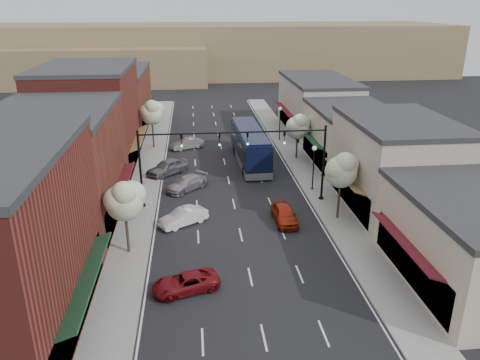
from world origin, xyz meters
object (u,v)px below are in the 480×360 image
object	(u,v)px
red_hatchback	(284,214)
parked_car_c	(187,183)
lamp_post_far	(280,118)
signal_mast_right	(298,153)
tree_left_near	(125,199)
parked_car_a	(186,283)
parked_car_e	(187,144)
coach_bus	(250,145)
parked_car_d	(168,167)
tree_right_far	(298,126)
signal_mast_left	(168,157)
parked_car_b	(183,217)
tree_left_far	(152,112)
lamp_post_near	(314,161)
tree_right_near	(342,169)

from	to	relation	value
red_hatchback	parked_car_c	xyz separation A→B (m)	(-7.98, 7.98, -0.06)
lamp_post_far	parked_car_c	xyz separation A→B (m)	(-12.00, -16.13, -2.35)
signal_mast_right	tree_left_near	bearing A→B (deg)	-149.86
signal_mast_right	parked_car_a	world-z (taller)	signal_mast_right
tree_left_near	parked_car_e	xyz separation A→B (m)	(4.05, 25.49, -3.55)
coach_bus	red_hatchback	distance (m)	15.59
tree_left_near	parked_car_a	xyz separation A→B (m)	(4.05, -5.11, -3.64)
parked_car_a	parked_car_d	bearing A→B (deg)	168.96
tree_right_far	parked_car_d	bearing A→B (deg)	-166.34
signal_mast_left	parked_car_b	distance (m)	5.55
coach_bus	tree_left_near	bearing A→B (deg)	-121.45
tree_left_far	parked_car_a	distance (m)	31.63
lamp_post_near	red_hatchback	world-z (taller)	lamp_post_near
signal_mast_right	parked_car_b	world-z (taller)	signal_mast_right
tree_left_near	tree_left_far	xyz separation A→B (m)	(-0.00, 26.00, 0.38)
tree_right_near	lamp_post_far	xyz separation A→B (m)	(-0.55, 24.06, -1.45)
lamp_post_near	signal_mast_left	bearing A→B (deg)	-169.44
coach_bus	signal_mast_left	bearing A→B (deg)	-128.34
parked_car_c	signal_mast_left	bearing A→B (deg)	-64.60
tree_left_near	tree_right_near	bearing A→B (deg)	13.55
tree_right_near	lamp_post_far	distance (m)	24.11
signal_mast_left	tree_right_far	world-z (taller)	signal_mast_left
tree_left_near	parked_car_d	xyz separation A→B (m)	(2.05, 16.46, -3.41)
tree_right_near	tree_right_far	xyz separation A→B (m)	(0.00, 16.00, -0.46)
lamp_post_near	lamp_post_far	world-z (taller)	same
signal_mast_right	tree_right_far	xyz separation A→B (m)	(2.73, 11.95, -0.63)
tree_right_near	parked_car_a	world-z (taller)	tree_right_near
signal_mast_left	lamp_post_far	xyz separation A→B (m)	(13.42, 20.00, -1.62)
lamp_post_near	parked_car_c	xyz separation A→B (m)	(-12.00, 1.37, -2.35)
tree_right_far	tree_left_far	size ratio (longest dim) A/B	0.89
signal_mast_right	parked_car_e	distance (m)	20.40
parked_car_c	signal_mast_right	bearing A→B (deg)	24.03
parked_car_b	parked_car_d	size ratio (longest dim) A/B	0.85
lamp_post_far	tree_right_near	bearing A→B (deg)	-88.70
red_hatchback	parked_car_b	world-z (taller)	red_hatchback
signal_mast_left	tree_right_far	bearing A→B (deg)	40.54
lamp_post_near	parked_car_b	distance (m)	13.92
coach_bus	lamp_post_near	bearing A→B (deg)	-62.59
tree_left_near	parked_car_a	bearing A→B (deg)	-51.57
tree_left_far	parked_car_c	world-z (taller)	tree_left_far
parked_car_d	tree_right_far	bearing A→B (deg)	60.31
coach_bus	parked_car_d	xyz separation A→B (m)	(-9.03, -2.99, -1.19)
lamp_post_far	coach_bus	distance (m)	9.99
lamp_post_near	parked_car_c	bearing A→B (deg)	173.48
lamp_post_near	tree_left_far	bearing A→B (deg)	136.11
signal_mast_right	signal_mast_left	distance (m)	11.24
lamp_post_far	red_hatchback	bearing A→B (deg)	-99.46
signal_mast_right	coach_bus	bearing A→B (deg)	103.76
signal_mast_right	tree_right_near	size ratio (longest dim) A/B	1.38
coach_bus	signal_mast_right	bearing A→B (deg)	-78.02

